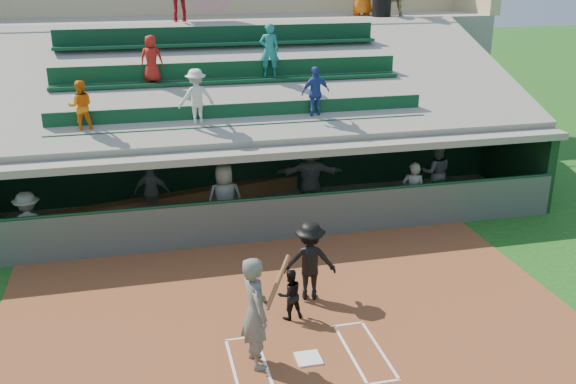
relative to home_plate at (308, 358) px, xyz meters
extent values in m
plane|color=#184C15|center=(0.00, 0.00, -0.04)|extent=(100.00, 100.00, 0.00)
cube|color=brown|center=(0.00, 0.50, -0.03)|extent=(11.00, 9.00, 0.02)
cube|color=white|center=(0.00, 0.00, 0.00)|extent=(0.43, 0.43, 0.03)
cube|color=white|center=(-0.75, 0.00, -0.01)|extent=(0.05, 1.80, 0.01)
cube|color=white|center=(0.75, 0.00, -0.01)|extent=(0.05, 1.80, 0.01)
cube|color=white|center=(-1.30, 0.00, -0.01)|extent=(0.05, 1.80, 0.01)
cube|color=white|center=(1.30, 0.00, -0.01)|extent=(0.05, 1.80, 0.01)
cube|color=silver|center=(-1.02, 0.90, -0.01)|extent=(0.60, 0.05, 0.01)
cube|color=silver|center=(1.02, 0.90, -0.01)|extent=(0.60, 0.05, 0.01)
cube|color=silver|center=(1.02, -0.90, -0.01)|extent=(0.60, 0.05, 0.01)
cube|color=gray|center=(0.00, 6.75, -0.02)|extent=(16.00, 3.50, 0.04)
cube|color=gray|center=(0.00, 13.50, 2.26)|extent=(20.00, 3.00, 4.60)
cube|color=#505651|center=(0.00, 5.00, 0.52)|extent=(16.00, 0.06, 1.10)
cylinder|color=#123A22|center=(0.00, 5.00, 1.09)|extent=(16.00, 0.08, 0.08)
cube|color=black|center=(0.00, 8.50, 1.07)|extent=(16.00, 0.25, 2.20)
cube|color=black|center=(8.00, 6.75, 1.07)|extent=(0.25, 3.50, 2.20)
cube|color=gray|center=(0.00, 6.75, 2.17)|extent=(16.40, 3.90, 0.18)
cube|color=gray|center=(0.00, 10.25, 1.12)|extent=(16.40, 3.50, 2.30)
cube|color=gray|center=(0.00, 11.90, 2.26)|extent=(16.40, 0.30, 4.60)
cube|color=gray|center=(0.00, 8.60, 3.42)|extent=(16.40, 6.51, 2.37)
cube|color=#0D3B23|center=(0.00, 6.20, 2.62)|extent=(9.40, 0.42, 0.08)
cube|color=#0C3822|center=(0.00, 6.40, 2.88)|extent=(9.40, 0.06, 0.45)
cube|color=#0D3D21|center=(0.00, 8.10, 3.37)|extent=(9.40, 0.42, 0.08)
cube|color=#0D3A20|center=(0.00, 8.30, 3.62)|extent=(9.40, 0.06, 0.45)
cube|color=#0C3720|center=(0.00, 10.00, 4.12)|extent=(9.40, 0.42, 0.08)
cube|color=#0B321E|center=(0.00, 10.20, 4.38)|extent=(9.40, 0.06, 0.45)
imported|color=orange|center=(-3.80, 6.30, 3.25)|extent=(0.60, 0.48, 1.19)
imported|color=silver|center=(-1.13, 6.30, 3.33)|extent=(0.95, 0.65, 1.36)
imported|color=#253D97|center=(1.85, 6.30, 3.31)|extent=(0.80, 0.44, 1.30)
imported|color=#A41612|center=(-2.07, 8.20, 4.01)|extent=(0.67, 0.51, 1.21)
imported|color=#1B787A|center=(1.07, 8.20, 4.12)|extent=(0.58, 0.43, 1.44)
imported|color=#535651|center=(-0.89, 0.10, 0.98)|extent=(0.56, 0.78, 1.98)
cylinder|color=#9A5F38|center=(-0.54, -0.05, 1.57)|extent=(0.56, 0.54, 0.75)
sphere|color=brown|center=(-0.76, 0.10, 1.22)|extent=(0.10, 0.10, 0.10)
imported|color=black|center=(0.00, 1.39, 0.49)|extent=(0.55, 0.46, 1.02)
imported|color=black|center=(0.58, 2.08, 0.81)|extent=(1.17, 0.83, 1.64)
cube|color=olive|center=(0.03, 8.11, 0.21)|extent=(13.18, 3.70, 0.40)
imported|color=#51534F|center=(-5.11, 5.28, 0.80)|extent=(1.07, 0.66, 1.60)
imported|color=#61635D|center=(-2.33, 6.88, 0.79)|extent=(0.99, 0.62, 1.57)
imported|color=#60635D|center=(-0.62, 5.61, 0.91)|extent=(0.89, 0.59, 1.81)
imported|color=#5F625C|center=(1.86, 6.74, 0.97)|extent=(1.86, 0.85, 1.93)
imported|color=#535651|center=(4.19, 5.25, 0.81)|extent=(0.70, 0.59, 1.62)
imported|color=#61645F|center=(5.47, 6.59, 0.83)|extent=(0.95, 0.83, 1.65)
cylinder|color=black|center=(5.92, 12.49, 5.05)|extent=(0.64, 0.64, 0.97)
camera|label=1|loc=(-2.51, -9.03, 6.48)|focal=40.00mm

